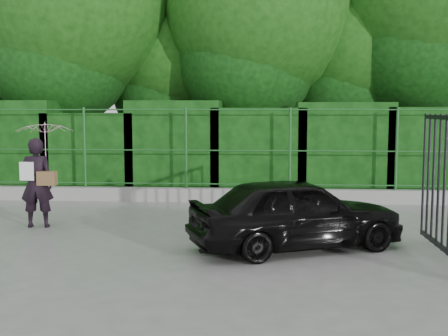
{
  "coord_description": "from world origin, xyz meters",
  "views": [
    {
      "loc": [
        2.09,
        -7.85,
        2.07
      ],
      "look_at": [
        1.47,
        1.3,
        1.1
      ],
      "focal_mm": 45.0,
      "sensor_mm": 36.0,
      "label": 1
    }
  ],
  "objects": [
    {
      "name": "ground",
      "position": [
        0.0,
        0.0,
        0.0
      ],
      "size": [
        80.0,
        80.0,
        0.0
      ],
      "primitive_type": "plane",
      "color": "gray"
    },
    {
      "name": "kerb",
      "position": [
        0.0,
        4.5,
        0.15
      ],
      "size": [
        14.0,
        0.25,
        0.3
      ],
      "primitive_type": "cube",
      "color": "#9E9E99",
      "rests_on": "ground"
    },
    {
      "name": "fence",
      "position": [
        0.22,
        4.5,
        1.2
      ],
      "size": [
        14.13,
        0.06,
        1.8
      ],
      "color": "#205A24",
      "rests_on": "kerb"
    },
    {
      "name": "hedge",
      "position": [
        -0.05,
        5.5,
        1.08
      ],
      "size": [
        14.2,
        1.2,
        2.27
      ],
      "color": "black",
      "rests_on": "ground"
    },
    {
      "name": "trees",
      "position": [
        1.14,
        7.74,
        4.62
      ],
      "size": [
        17.1,
        6.15,
        8.08
      ],
      "color": "black",
      "rests_on": "ground"
    },
    {
      "name": "woman",
      "position": [
        -1.73,
        1.64,
        1.23
      ],
      "size": [
        0.95,
        0.97,
        1.86
      ],
      "color": "black",
      "rests_on": "ground"
    },
    {
      "name": "car",
      "position": [
        2.6,
        0.38,
        0.54
      ],
      "size": [
        3.42,
        2.41,
        1.08
      ],
      "primitive_type": "imported",
      "rotation": [
        0.0,
        0.0,
        1.97
      ],
      "color": "black",
      "rests_on": "ground"
    }
  ]
}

